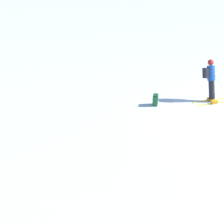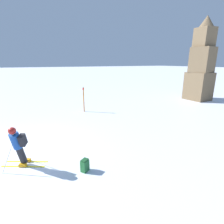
# 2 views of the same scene
# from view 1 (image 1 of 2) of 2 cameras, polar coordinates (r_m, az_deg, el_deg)

# --- Properties ---
(skier) EXTENTS (1.50, 1.75, 1.85)m
(skier) POSITION_cam_1_polar(r_m,az_deg,el_deg) (17.02, 14.82, 5.01)
(skier) COLOR yellow
(skier) RESTS_ON ground
(spare_backpack) EXTENTS (0.34, 0.37, 0.50)m
(spare_backpack) POSITION_cam_1_polar(r_m,az_deg,el_deg) (16.31, 6.64, 1.85)
(spare_backpack) COLOR #236633
(spare_backpack) RESTS_ON ground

